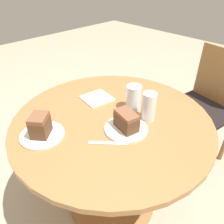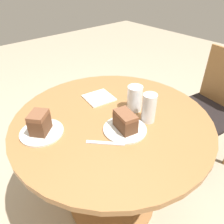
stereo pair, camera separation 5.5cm
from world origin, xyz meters
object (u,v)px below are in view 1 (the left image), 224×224
object	(u,v)px
chair	(205,105)
cake_slice_near	(126,121)
cake_slice_far	(40,125)
glass_lemonade	(149,108)
glass_water	(133,99)
plate_far	(42,135)
plate_near	(126,129)

from	to	relation	value
chair	cake_slice_near	bearing A→B (deg)	-83.26
chair	cake_slice_far	bearing A→B (deg)	-94.27
chair	glass_lemonade	distance (m)	0.76
glass_lemonade	glass_water	world-z (taller)	glass_lemonade
cake_slice_far	plate_far	bearing A→B (deg)	0.00
plate_far	glass_water	size ratio (longest dim) A/B	1.47
chair	cake_slice_near	xyz separation A→B (m)	(-0.04, -0.85, 0.28)
cake_slice_far	glass_lemonade	size ratio (longest dim) A/B	0.79
chair	plate_far	xyz separation A→B (m)	(-0.29, -1.16, 0.23)
plate_near	glass_lemonade	size ratio (longest dim) A/B	1.38
cake_slice_far	glass_water	size ratio (longest dim) A/B	0.87
cake_slice_far	glass_water	bearing A→B (deg)	73.24
plate_far	glass_lemonade	xyz separation A→B (m)	(0.26, 0.46, 0.06)
chair	plate_near	xyz separation A→B (m)	(-0.04, -0.85, 0.23)
plate_near	plate_far	world-z (taller)	same
glass_lemonade	cake_slice_far	bearing A→B (deg)	-119.87
cake_slice_far	glass_water	distance (m)	0.50
cake_slice_far	glass_water	world-z (taller)	glass_water
glass_lemonade	chair	bearing A→B (deg)	88.15
chair	glass_water	bearing A→B (deg)	-92.18
chair	cake_slice_far	size ratio (longest dim) A/B	7.30
cake_slice_near	cake_slice_far	size ratio (longest dim) A/B	1.08
cake_slice_far	glass_lemonade	xyz separation A→B (m)	(0.26, 0.46, 0.00)
plate_near	cake_slice_near	size ratio (longest dim) A/B	1.62
chair	plate_far	world-z (taller)	chair
cake_slice_near	glass_water	size ratio (longest dim) A/B	0.94
plate_near	cake_slice_far	bearing A→B (deg)	-127.83
cake_slice_near	glass_lemonade	xyz separation A→B (m)	(0.02, 0.14, 0.01)
cake_slice_near	plate_near	bearing A→B (deg)	90.00
plate_far	plate_near	bearing A→B (deg)	52.17
plate_far	cake_slice_far	size ratio (longest dim) A/B	1.70
plate_near	glass_water	world-z (taller)	glass_water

